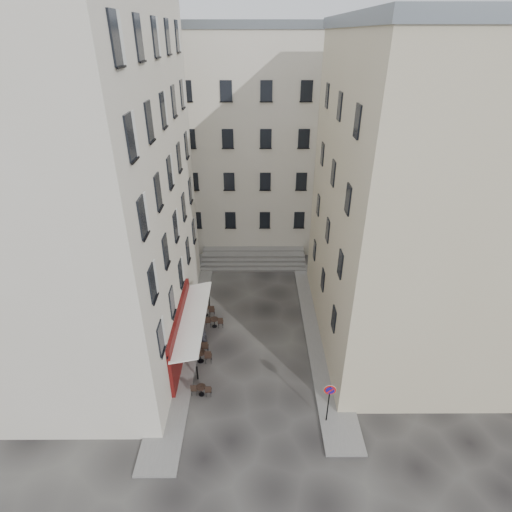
{
  "coord_description": "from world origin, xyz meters",
  "views": [
    {
      "loc": [
        0.1,
        -17.95,
        17.74
      ],
      "look_at": [
        0.19,
        4.0,
        5.48
      ],
      "focal_mm": 28.0,
      "sensor_mm": 36.0,
      "label": 1
    }
  ],
  "objects_px": {
    "no_parking_sign": "(329,397)",
    "bistro_table_a": "(201,389)",
    "pedestrian": "(203,339)",
    "bistro_table_b": "(200,355)"
  },
  "relations": [
    {
      "from": "no_parking_sign",
      "to": "bistro_table_a",
      "type": "distance_m",
      "value": 7.1
    },
    {
      "from": "bistro_table_a",
      "to": "pedestrian",
      "type": "distance_m",
      "value": 3.79
    },
    {
      "from": "bistro_table_a",
      "to": "pedestrian",
      "type": "xyz_separation_m",
      "value": [
        -0.32,
        3.76,
        0.42
      ]
    },
    {
      "from": "bistro_table_b",
      "to": "bistro_table_a",
      "type": "bearing_deg",
      "value": -82.35
    },
    {
      "from": "no_parking_sign",
      "to": "pedestrian",
      "type": "bearing_deg",
      "value": 144.44
    },
    {
      "from": "bistro_table_a",
      "to": "bistro_table_b",
      "type": "distance_m",
      "value": 2.63
    },
    {
      "from": "bistro_table_a",
      "to": "pedestrian",
      "type": "height_order",
      "value": "pedestrian"
    },
    {
      "from": "no_parking_sign",
      "to": "bistro_table_b",
      "type": "height_order",
      "value": "no_parking_sign"
    },
    {
      "from": "no_parking_sign",
      "to": "bistro_table_a",
      "type": "xyz_separation_m",
      "value": [
        -6.71,
        1.82,
        -1.45
      ]
    },
    {
      "from": "pedestrian",
      "to": "bistro_table_b",
      "type": "bearing_deg",
      "value": 66.99
    }
  ]
}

